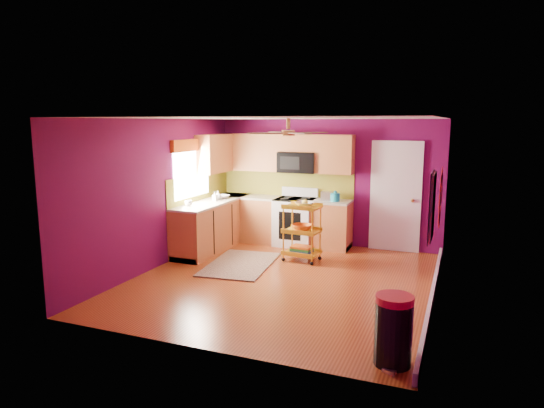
% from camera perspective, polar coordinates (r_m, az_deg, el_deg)
% --- Properties ---
extents(ground, '(5.00, 5.00, 0.00)m').
position_cam_1_polar(ground, '(7.67, 1.32, -8.97)').
color(ground, maroon).
rests_on(ground, ground).
extents(room_envelope, '(4.54, 5.04, 2.52)m').
position_cam_1_polar(room_envelope, '(7.30, 1.56, 3.24)').
color(room_envelope, '#5A0A43').
rests_on(room_envelope, ground).
extents(lower_cabinets, '(2.81, 2.31, 0.94)m').
position_cam_1_polar(lower_cabinets, '(9.67, -2.41, -2.37)').
color(lower_cabinets, '#995329').
rests_on(lower_cabinets, ground).
extents(electric_range, '(0.76, 0.66, 1.13)m').
position_cam_1_polar(electric_range, '(9.70, 2.75, -2.04)').
color(electric_range, white).
rests_on(electric_range, ground).
extents(upper_cabinetry, '(2.80, 2.30, 1.26)m').
position_cam_1_polar(upper_cabinetry, '(9.76, -1.05, 5.86)').
color(upper_cabinetry, '#995329').
rests_on(upper_cabinetry, ground).
extents(left_window, '(0.08, 1.35, 1.08)m').
position_cam_1_polar(left_window, '(9.21, -9.41, 5.11)').
color(left_window, white).
rests_on(left_window, ground).
extents(panel_door, '(0.95, 0.11, 2.15)m').
position_cam_1_polar(panel_door, '(9.46, 14.33, 0.71)').
color(panel_door, white).
rests_on(panel_door, ground).
extents(right_wall_art, '(0.04, 2.74, 1.04)m').
position_cam_1_polar(right_wall_art, '(6.56, 18.86, 0.32)').
color(right_wall_art, black).
rests_on(right_wall_art, ground).
extents(ceiling_fan, '(1.01, 1.01, 0.26)m').
position_cam_1_polar(ceiling_fan, '(7.45, 1.93, 8.44)').
color(ceiling_fan, '#BF8C3F').
rests_on(ceiling_fan, ground).
extents(shag_rug, '(1.21, 1.78, 0.02)m').
position_cam_1_polar(shag_rug, '(8.47, -3.75, -7.07)').
color(shag_rug, black).
rests_on(shag_rug, ground).
extents(rolling_cart, '(0.65, 0.50, 1.11)m').
position_cam_1_polar(rolling_cart, '(8.58, 3.59, -3.00)').
color(rolling_cart, gold).
rests_on(rolling_cart, ground).
extents(trash_can, '(0.48, 0.48, 0.73)m').
position_cam_1_polar(trash_can, '(5.21, 14.10, -14.21)').
color(trash_can, black).
rests_on(trash_can, ground).
extents(teal_kettle, '(0.18, 0.18, 0.21)m').
position_cam_1_polar(teal_kettle, '(9.34, 7.44, 0.82)').
color(teal_kettle, teal).
rests_on(teal_kettle, lower_cabinets).
extents(toaster, '(0.22, 0.15, 0.18)m').
position_cam_1_polar(toaster, '(9.42, 6.52, 0.95)').
color(toaster, beige).
rests_on(toaster, lower_cabinets).
extents(soap_bottle_a, '(0.08, 0.08, 0.18)m').
position_cam_1_polar(soap_bottle_a, '(9.36, -6.74, 0.89)').
color(soap_bottle_a, '#EA3F72').
rests_on(soap_bottle_a, lower_cabinets).
extents(soap_bottle_b, '(0.14, 0.14, 0.18)m').
position_cam_1_polar(soap_bottle_b, '(9.52, -6.36, 1.03)').
color(soap_bottle_b, white).
rests_on(soap_bottle_b, lower_cabinets).
extents(counter_dish, '(0.28, 0.28, 0.07)m').
position_cam_1_polar(counter_dish, '(9.67, -5.87, 0.85)').
color(counter_dish, white).
rests_on(counter_dish, lower_cabinets).
extents(counter_cup, '(0.13, 0.13, 0.10)m').
position_cam_1_polar(counter_cup, '(8.88, -9.79, 0.09)').
color(counter_cup, white).
rests_on(counter_cup, lower_cabinets).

